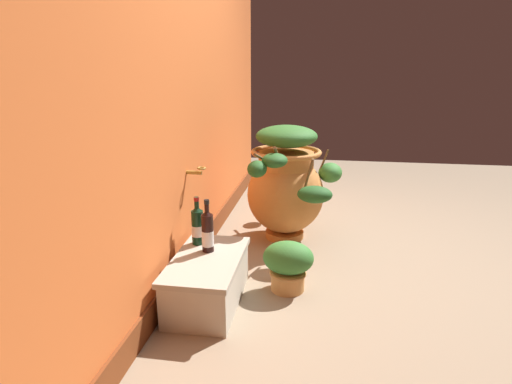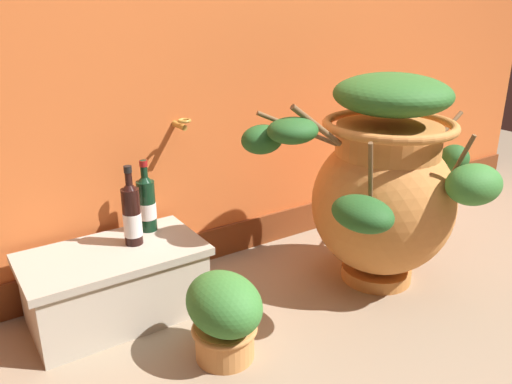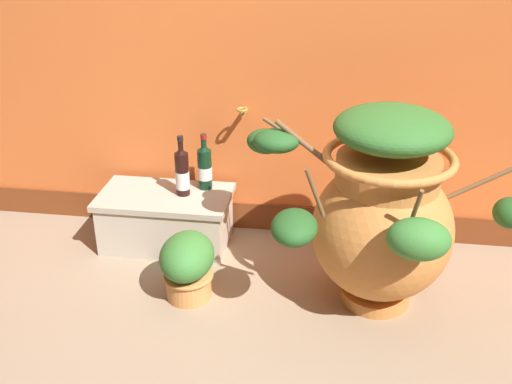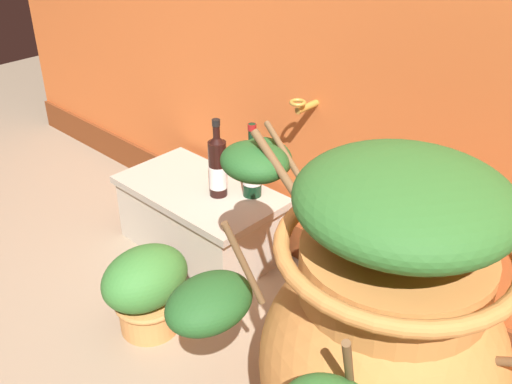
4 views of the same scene
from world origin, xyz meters
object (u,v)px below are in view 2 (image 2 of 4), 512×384
Objects in this scene: wine_bottle_middle at (146,202)px; potted_shrub at (224,314)px; wine_bottle_left at (132,214)px; terracotta_urn at (385,184)px.

wine_bottle_middle reaches higher than potted_shrub.
potted_shrub is at bearing -86.36° from wine_bottle_middle.
wine_bottle_middle is 0.95× the size of potted_shrub.
wine_bottle_left is at bearing -137.10° from wine_bottle_middle.
wine_bottle_left is at bearing 105.78° from potted_shrub.
terracotta_urn reaches higher than wine_bottle_left.
potted_shrub is (0.03, -0.54, -0.23)m from wine_bottle_middle.
wine_bottle_left is (-0.95, 0.37, -0.04)m from terracotta_urn.
terracotta_urn is 0.97m from wine_bottle_middle.
wine_bottle_middle is at bearing 151.79° from terracotta_urn.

